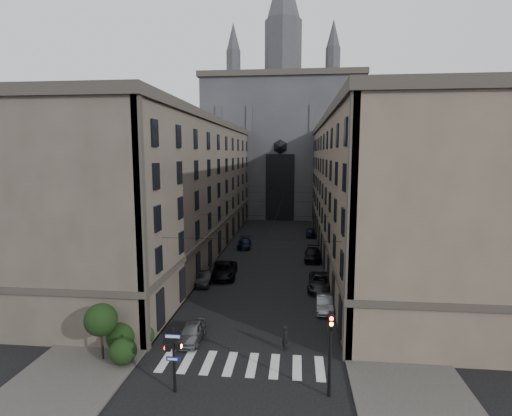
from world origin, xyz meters
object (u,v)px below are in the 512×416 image
(car_left_midnear, at_px, (205,278))
(car_right_far, at_px, (311,232))
(car_left_far, at_px, (244,243))
(car_left_near, at_px, (192,332))
(pedestrian, at_px, (285,338))
(car_right_midnear, at_px, (321,282))
(car_left_midfar, at_px, (224,270))
(pedestrian_signal_left, at_px, (174,355))
(car_right_near, at_px, (325,303))
(car_right_midfar, at_px, (313,255))
(gothic_tower, at_px, (282,138))
(traffic_light_right, at_px, (330,344))

(car_left_midnear, bearing_deg, car_right_far, 63.30)
(car_left_midnear, distance_m, car_left_far, 17.48)
(car_left_near, relative_size, car_right_far, 0.99)
(car_right_far, bearing_deg, pedestrian, -92.57)
(car_right_midnear, bearing_deg, car_left_midnear, -177.12)
(car_left_midfar, xyz_separation_m, pedestrian, (7.53, -16.50, 0.10))
(car_left_near, distance_m, car_right_midnear, 16.47)
(car_left_midfar, height_order, car_left_far, car_left_midfar)
(car_left_midfar, height_order, pedestrian, pedestrian)
(car_right_midnear, bearing_deg, pedestrian_signal_left, -112.47)
(car_right_near, xyz_separation_m, car_right_far, (-0.19, 32.74, 0.02))
(car_right_midnear, bearing_deg, car_left_near, -124.88)
(pedestrian_signal_left, bearing_deg, car_right_midnear, 63.25)
(car_right_midfar, bearing_deg, car_right_midnear, -85.06)
(car_right_midfar, bearing_deg, car_left_near, -109.46)
(car_right_midfar, xyz_separation_m, pedestrian, (-2.93, -24.92, 0.15))
(car_left_far, xyz_separation_m, car_right_midnear, (10.40, -17.67, 0.10))
(gothic_tower, height_order, pedestrian, gothic_tower)
(car_left_near, bearing_deg, car_right_near, 34.01)
(gothic_tower, height_order, car_left_near, gothic_tower)
(car_left_midnear, distance_m, car_right_far, 29.34)
(car_right_far, bearing_deg, car_left_midfar, -112.16)
(gothic_tower, distance_m, car_left_midnear, 56.88)
(car_left_midfar, height_order, car_right_far, car_left_midfar)
(traffic_light_right, relative_size, car_right_midfar, 0.97)
(gothic_tower, bearing_deg, car_right_far, -77.54)
(traffic_light_right, xyz_separation_m, car_left_midfar, (-10.25, 21.90, -2.46))
(car_left_midfar, relative_size, car_right_midnear, 1.05)
(car_right_midnear, xyz_separation_m, car_right_midfar, (-0.39, 11.47, -0.01))
(pedestrian_signal_left, distance_m, car_left_midfar, 22.40)
(car_left_near, bearing_deg, car_left_midfar, 91.70)
(car_right_midnear, relative_size, pedestrian, 3.06)
(car_right_midnear, distance_m, car_right_far, 26.98)
(car_right_near, distance_m, car_right_far, 32.74)
(car_left_midfar, bearing_deg, car_right_midnear, -19.77)
(gothic_tower, bearing_deg, car_right_near, -84.10)
(car_left_near, distance_m, car_right_far, 41.04)
(pedestrian_signal_left, bearing_deg, pedestrian, 42.28)
(car_left_midfar, bearing_deg, car_right_near, -43.17)
(car_right_far, height_order, pedestrian, pedestrian)
(car_left_midnear, bearing_deg, car_left_near, -83.40)
(car_right_near, relative_size, car_right_midnear, 0.72)
(car_left_near, distance_m, car_left_midnear, 13.22)
(car_right_midfar, bearing_deg, gothic_tower, 100.71)
(car_left_midnear, height_order, car_left_far, car_left_far)
(car_left_midfar, relative_size, pedestrian, 3.21)
(car_right_midnear, bearing_deg, car_left_far, 124.76)
(gothic_tower, xyz_separation_m, car_right_far, (6.01, -27.21, -17.10))
(gothic_tower, relative_size, car_right_far, 14.17)
(car_left_midfar, xyz_separation_m, car_right_far, (10.67, 23.93, -0.13))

